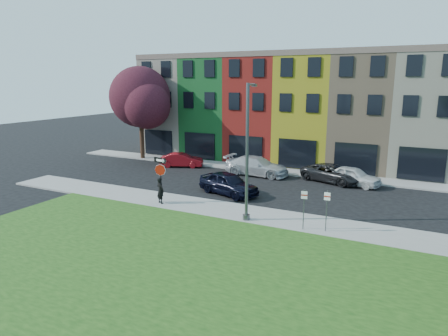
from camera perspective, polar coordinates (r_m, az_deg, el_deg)
The scene contains 16 objects.
ground at distance 22.01m, azimuth -1.90°, elevation -8.65°, with size 120.00×120.00×0.00m, color black.
sidewalk_near at distance 23.78m, azimuth 5.86°, elevation -6.93°, with size 40.00×3.00×0.12m, color gray.
sidewalk_far at distance 36.30m, azimuth 5.22°, elevation -0.12°, with size 40.00×2.40×0.12m, color gray.
grass_park at distance 14.49m, azimuth 16.09°, elevation -20.98°, with size 40.00×16.00×0.10m, color #1A4313.
rowhouse_block at distance 41.21m, azimuth 9.19°, elevation 8.20°, with size 30.00×10.12×10.00m.
stop_sign at distance 26.01m, azimuth -9.08°, elevation -0.37°, with size 1.04×0.25×2.95m.
man at distance 26.07m, azimuth -9.08°, elevation -3.20°, with size 0.72×0.60×1.68m, color black.
sedan_near at distance 28.15m, azimuth 0.63°, elevation -2.22°, with size 5.01×3.25×1.59m, color black.
parked_car_red at distance 37.37m, azimuth -6.07°, elevation 1.15°, with size 4.18×2.76×1.30m, color maroon.
parked_car_silver at distance 33.97m, azimuth 4.69°, elevation 0.29°, with size 5.55×2.40×1.59m, color #ACADB1.
parked_car_dark at distance 32.76m, azimuth 15.26°, elevation -0.74°, with size 5.51×3.83×1.40m, color black.
parked_car_white at distance 32.22m, azimuth 17.94°, elevation -1.09°, with size 4.50×2.68×1.44m, color silver.
street_lamp at distance 22.25m, azimuth 3.41°, elevation 2.24°, with size 0.85×2.54×7.66m.
parking_sign_a at distance 21.58m, azimuth 11.35°, elevation -5.13°, with size 0.32×0.11×2.21m.
parking_sign_b at distance 21.54m, azimuth 14.47°, elevation -5.29°, with size 0.32×0.08×2.22m.
tree_purple at distance 41.08m, azimuth -11.71°, elevation 9.69°, with size 7.23×6.32×9.18m.
Camera 1 is at (9.82, -18.03, 7.91)m, focal length 32.00 mm.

